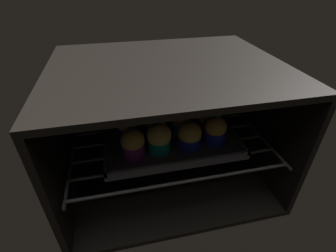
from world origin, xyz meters
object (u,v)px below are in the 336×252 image
object	(u,v)px
muffin_row2_col0	(126,113)
muffin_row2_col1	(151,111)
muffin_row1_col1	(156,125)
muffin_row2_col2	(175,107)
muffin_row0_col2	(190,136)
muffin_row1_col0	(127,127)
muffin_row0_col1	(159,138)
muffin_row2_col3	(197,105)
muffin_row1_col3	(206,118)
muffin_row1_col2	(181,121)
baking_tray	(168,134)
muffin_row0_col3	(215,130)
muffin_row0_col0	(133,143)

from	to	relation	value
muffin_row2_col0	muffin_row2_col1	xyz separation A→B (cm)	(7.31, -0.14, -0.13)
muffin_row1_col1	muffin_row2_col1	size ratio (longest dim) A/B	0.88
muffin_row1_col1	muffin_row2_col2	world-z (taller)	muffin_row2_col2
muffin_row0_col2	muffin_row1_col0	world-z (taller)	muffin_row1_col0
muffin_row2_col0	muffin_row0_col2	bearing A→B (deg)	-44.46
muffin_row0_col1	muffin_row2_col3	size ratio (longest dim) A/B	1.05
muffin_row1_col1	muffin_row1_col3	distance (cm)	15.01
muffin_row0_col2	muffin_row1_col2	size ratio (longest dim) A/B	1.01
baking_tray	muffin_row2_col1	xyz separation A→B (cm)	(-3.85, 7.19, 4.32)
muffin_row0_col3	muffin_row1_col3	distance (cm)	6.74
muffin_row0_col0	muffin_row0_col2	distance (cm)	14.93
baking_tray	muffin_row0_col0	world-z (taller)	muffin_row0_col0
muffin_row0_col2	muffin_row1_col0	bearing A→B (deg)	152.85
baking_tray	muffin_row1_col2	distance (cm)	5.54
baking_tray	muffin_row0_col1	xyz separation A→B (cm)	(-4.01, -7.34, 4.47)
baking_tray	muffin_row1_col1	size ratio (longest dim) A/B	5.14
muffin_row0_col3	muffin_row2_col2	world-z (taller)	muffin_row0_col3
muffin_row2_col3	muffin_row1_col2	bearing A→B (deg)	-133.30
muffin_row0_col0	muffin_row0_col3	world-z (taller)	muffin_row0_col3
muffin_row1_col3	muffin_row1_col0	bearing A→B (deg)	178.29
muffin_row2_col2	muffin_row2_col3	world-z (taller)	muffin_row2_col2
muffin_row1_col2	muffin_row2_col2	world-z (taller)	muffin_row2_col2
muffin_row0_col0	muffin_row2_col1	world-z (taller)	muffin_row2_col1
muffin_row2_col0	muffin_row2_col1	bearing A→B (deg)	-1.08
baking_tray	muffin_row0_col3	size ratio (longest dim) A/B	4.27
muffin_row0_col0	muffin_row1_col0	size ratio (longest dim) A/B	0.99
muffin_row1_col2	muffin_row2_col2	xyz separation A→B (cm)	(0.24, 7.98, 0.29)
muffin_row2_col2	muffin_row0_col2	bearing A→B (deg)	-89.37
muffin_row2_col3	muffin_row0_col2	bearing A→B (deg)	-114.56
muffin_row2_col3	muffin_row1_col1	bearing A→B (deg)	-151.67
muffin_row1_col2	muffin_row2_col3	xyz separation A→B (cm)	(7.35, 7.80, 0.06)
muffin_row2_col1	muffin_row1_col2	bearing A→B (deg)	-44.62
muffin_row0_col0	muffin_row0_col3	xyz separation A→B (cm)	(22.27, 0.64, 0.24)
muffin_row0_col1	muffin_row0_col2	distance (cm)	8.14
muffin_row0_col2	muffin_row2_col1	world-z (taller)	muffin_row2_col1
muffin_row1_col3	muffin_row2_col0	size ratio (longest dim) A/B	0.92
muffin_row0_col2	muffin_row1_col2	bearing A→B (deg)	93.13
baking_tray	muffin_row0_col2	xyz separation A→B (cm)	(4.12, -7.67, 4.04)
baking_tray	muffin_row1_col1	xyz separation A→B (cm)	(-3.56, -0.35, 3.88)
muffin_row1_col0	muffin_row0_col1	bearing A→B (deg)	-45.74
baking_tray	muffin_row1_col3	world-z (taller)	muffin_row1_col3
muffin_row1_col1	muffin_row2_col3	size ratio (longest dim) A/B	0.93
muffin_row0_col3	muffin_row1_col1	bearing A→B (deg)	155.87
muffin_row0_col3	muffin_row2_col0	xyz separation A→B (cm)	(-22.61, 14.40, -0.01)
muffin_row2_col3	muffin_row0_col1	bearing A→B (deg)	-135.39
muffin_row0_col1	muffin_row1_col1	xyz separation A→B (cm)	(0.45, 6.98, -0.58)
muffin_row1_col0	muffin_row2_col1	bearing A→B (deg)	41.93
muffin_row2_col1	muffin_row1_col0	bearing A→B (deg)	-138.07
muffin_row1_col0	muffin_row0_col2	bearing A→B (deg)	-27.15
muffin_row0_col2	muffin_row0_col3	distance (cm)	7.37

